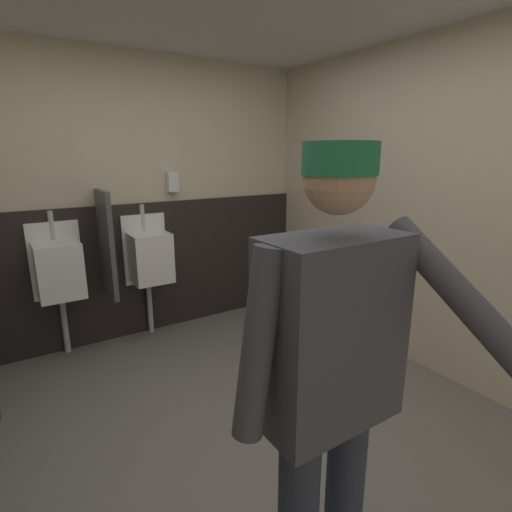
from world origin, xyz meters
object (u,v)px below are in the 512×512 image
urinal_left (59,269)px  person (331,372)px  soap_dispenser (173,182)px  urinal_middle (149,256)px

urinal_left → person: size_ratio=0.72×
soap_dispenser → urinal_middle: bearing=-158.8°
urinal_left → person: (0.48, -2.64, 0.24)m
urinal_middle → soap_dispenser: soap_dispenser is taller
urinal_left → urinal_middle: 0.75m
soap_dispenser → person: bearing=-101.7°
urinal_left → person: bearing=-79.7°
person → urinal_middle: bearing=84.2°
urinal_middle → person: (-0.27, -2.64, 0.24)m
person → soap_dispenser: (0.57, 2.76, 0.41)m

